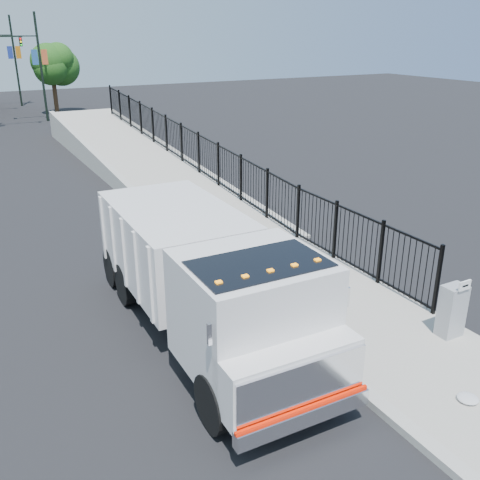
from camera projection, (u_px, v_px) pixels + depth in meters
name	position (u px, v px, depth m)	size (l,w,h in m)	color
ground	(269.00, 316.00, 13.42)	(120.00, 120.00, 0.00)	black
sidewalk	(383.00, 332.00, 12.61)	(3.55, 12.00, 0.12)	#9E998E
curb	(317.00, 353.00, 11.75)	(0.30, 12.00, 0.16)	#ADAAA3
ramp	(142.00, 170.00, 27.44)	(3.95, 24.00, 1.70)	#9E998E
iron_fence	(199.00, 166.00, 24.47)	(0.10, 28.00, 1.80)	black
truck	(206.00, 275.00, 11.94)	(2.85, 8.38, 2.86)	black
worker	(298.00, 276.00, 13.32)	(0.64, 0.42, 1.75)	maroon
utility_cabinet	(452.00, 311.00, 12.17)	(0.55, 0.40, 1.25)	gray
arrow_sign	(465.00, 285.00, 11.72)	(0.35, 0.04, 0.22)	white
debris	(468.00, 398.00, 10.17)	(0.41, 0.41, 0.10)	silver
light_pole_1	(36.00, 63.00, 40.60)	(3.78, 0.22, 8.00)	black
light_pole_3	(11.00, 57.00, 49.03)	(3.78, 0.22, 8.00)	black
tree_1	(52.00, 66.00, 44.29)	(2.87, 2.87, 5.44)	#382314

